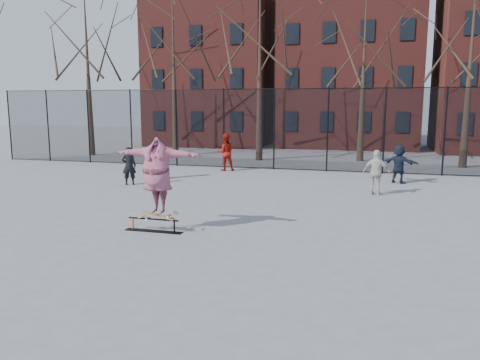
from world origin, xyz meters
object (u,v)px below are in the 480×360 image
(bystander_navy, at_px, (399,164))
(skater, at_px, (157,177))
(bystander_black, at_px, (129,166))
(bystander_red, at_px, (225,152))
(skate_rail, at_px, (153,226))
(skateboard, at_px, (158,217))
(bystander_grey, at_px, (160,161))
(bystander_white, at_px, (376,173))

(bystander_navy, bearing_deg, skater, 85.77)
(bystander_black, xyz_separation_m, bystander_red, (2.57, 4.89, 0.13))
(skate_rail, height_order, bystander_navy, bystander_navy)
(skateboard, xyz_separation_m, bystander_red, (-1.59, 11.04, 0.50))
(skateboard, height_order, bystander_black, bystander_black)
(skateboard, xyz_separation_m, bystander_grey, (-3.60, 7.92, 0.39))
(skateboard, distance_m, bystander_black, 7.43)
(skater, distance_m, bystander_grey, 8.73)
(skater, bearing_deg, bystander_navy, 56.44)
(skateboard, distance_m, bystander_grey, 8.71)
(bystander_black, bearing_deg, skate_rail, 103.93)
(bystander_grey, height_order, bystander_black, bystander_grey)
(skate_rail, xyz_separation_m, bystander_navy, (6.53, 9.45, 0.67))
(bystander_black, bearing_deg, bystander_navy, 178.21)
(bystander_black, height_order, bystander_navy, bystander_navy)
(bystander_black, bearing_deg, bystander_white, 163.40)
(bystander_white, relative_size, bystander_navy, 1.01)
(skater, height_order, bystander_navy, skater)
(skate_rail, distance_m, bystander_navy, 11.51)
(skate_rail, height_order, skater, skater)
(skate_rail, bearing_deg, skater, -0.00)
(bystander_red, bearing_deg, bystander_white, 121.55)
(skate_rail, bearing_deg, bystander_navy, 55.37)
(bystander_red, relative_size, bystander_white, 1.10)
(skate_rail, height_order, bystander_red, bystander_red)
(bystander_black, distance_m, bystander_white, 9.61)
(skateboard, relative_size, skater, 0.40)
(skate_rail, xyz_separation_m, skateboard, (0.15, -0.00, 0.27))
(bystander_grey, relative_size, bystander_red, 0.88)
(skateboard, relative_size, bystander_black, 0.61)
(bystander_white, bearing_deg, skate_rail, 60.66)
(bystander_white, bearing_deg, bystander_red, -21.37)
(skateboard, bearing_deg, bystander_white, 50.43)
(skate_rail, xyz_separation_m, bystander_black, (-4.01, 6.15, 0.64))
(bystander_grey, relative_size, bystander_white, 0.97)
(bystander_red, distance_m, bystander_white, 8.33)
(skater, relative_size, bystander_grey, 1.49)
(bystander_black, distance_m, bystander_red, 5.53)
(skateboard, bearing_deg, skate_rail, 180.00)
(skateboard, distance_m, bystander_red, 11.17)
(bystander_grey, relative_size, bystander_navy, 0.99)
(skater, height_order, bystander_black, skater)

